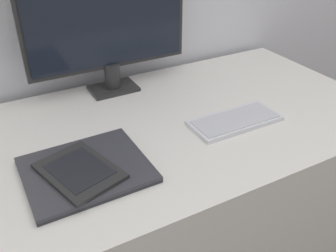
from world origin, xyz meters
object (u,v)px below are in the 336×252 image
object	(u,v)px
monitor	(106,10)
ereader	(79,171)
laptop	(86,170)
keyboard	(235,120)

from	to	relation	value
monitor	ereader	world-z (taller)	monitor
monitor	ereader	size ratio (longest dim) A/B	2.35
monitor	ereader	xyz separation A→B (m)	(-0.25, -0.41, -0.25)
laptop	ereader	bearing A→B (deg)	-146.38
ereader	laptop	bearing A→B (deg)	33.62
monitor	keyboard	world-z (taller)	monitor
monitor	keyboard	distance (m)	0.52
monitor	ereader	distance (m)	0.54
keyboard	laptop	distance (m)	0.46
laptop	keyboard	bearing A→B (deg)	2.18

